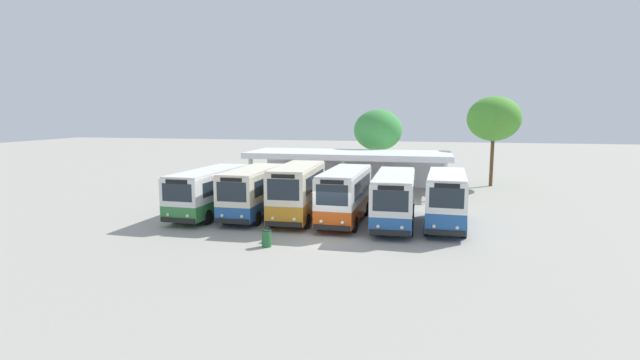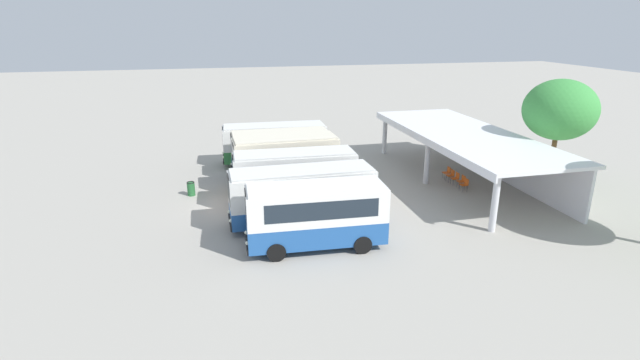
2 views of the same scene
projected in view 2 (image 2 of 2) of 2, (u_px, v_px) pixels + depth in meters
The scene contains 15 objects.
ground_plane at pixel (228, 207), 28.43m from camera, with size 180.00×180.00×0.00m, color #A39E93.
city_bus_nearest_orange at pixel (274, 142), 36.85m from camera, with size 2.68×8.05×3.04m.
city_bus_second_in_row at pixel (280, 151), 34.04m from camera, with size 2.34×7.05×3.19m.
city_bus_middle_cream at pixel (286, 160), 31.17m from camera, with size 2.53×6.94×3.48m.
city_bus_fourth_amber at pixel (295, 176), 28.42m from camera, with size 2.47×7.42×3.28m.
city_bus_fifth_blue at pixel (302, 194), 25.62m from camera, with size 2.44×7.92×3.14m.
city_bus_far_end_green at pixel (316, 214), 22.83m from camera, with size 2.49×6.86×3.25m.
terminal_canopy at pixel (474, 142), 32.54m from camera, with size 17.41×6.46×3.40m.
waiting_chair_end_by_column at pixel (447, 172), 33.40m from camera, with size 0.45×0.45×0.86m.
waiting_chair_second_from_end at pixel (451, 175), 32.78m from camera, with size 0.45×0.45×0.86m.
waiting_chair_middle_seat at pixel (456, 177), 32.17m from camera, with size 0.45×0.45×0.86m.
waiting_chair_fourth_seat at pixel (462, 180), 31.58m from camera, with size 0.45×0.45×0.86m.
waiting_chair_fifth_seat at pixel (465, 184), 30.94m from camera, with size 0.45×0.45×0.86m.
roadside_tree_behind_canopy at pixel (560, 110), 30.99m from camera, with size 4.67×4.67×7.08m.
litter_bin_apron at pixel (191, 189), 30.24m from camera, with size 0.49×0.49×0.90m.
Camera 2 is at (26.98, -0.72, 10.63)m, focal length 26.64 mm.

